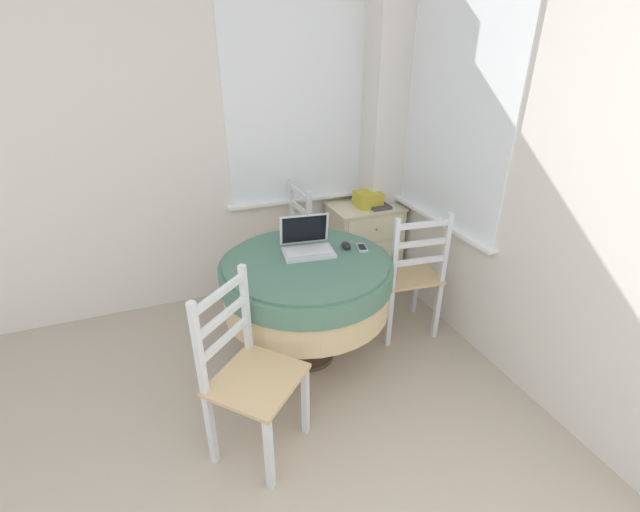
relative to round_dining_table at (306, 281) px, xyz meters
name	(u,v)px	position (x,y,z in m)	size (l,w,h in m)	color
corner_room_shell	(366,173)	(0.32, -0.13, 0.69)	(4.18, 5.01, 2.55)	silver
round_dining_table	(306,281)	(0.00, 0.00, 0.00)	(1.07, 1.07, 0.74)	#4C3D2D
laptop	(307,244)	(0.05, 0.11, 0.20)	(0.35, 0.28, 0.22)	silver
computer_mouse	(346,245)	(0.29, 0.06, 0.17)	(0.06, 0.09, 0.04)	black
cell_phone	(362,248)	(0.39, 0.02, 0.16)	(0.08, 0.13, 0.01)	#B2B7BC
dining_chair_near_back_window	(287,247)	(0.10, 0.77, -0.12)	(0.41, 0.44, 0.96)	tan
dining_chair_near_right_window	(409,276)	(0.76, 0.01, -0.12)	(0.46, 0.43, 0.96)	tan
dining_chair_camera_near	(249,375)	(-0.51, -0.57, -0.12)	(0.57, 0.57, 0.96)	tan
corner_cabinet	(364,245)	(0.81, 0.79, -0.23)	(0.58, 0.43, 0.72)	beige
storage_box	(368,199)	(0.82, 0.78, 0.19)	(0.20, 0.19, 0.12)	gold
book_on_cabinet	(377,205)	(0.89, 0.73, 0.14)	(0.16, 0.21, 0.02)	#3F3F44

